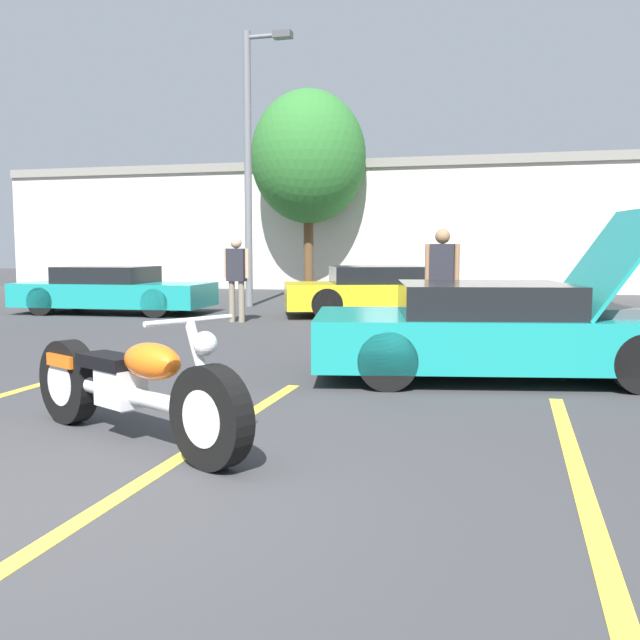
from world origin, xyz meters
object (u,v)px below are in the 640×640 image
at_px(show_car_hood_open, 500,330).
at_px(parked_car_mid_row, 383,292).
at_px(light_pole, 251,156).
at_px(motorcycle, 131,388).
at_px(spectator_by_show_car, 442,275).
at_px(parked_car_left_row, 113,291).
at_px(spectator_near_motorcycle, 236,272).
at_px(tree_background, 308,157).

bearing_deg(show_car_hood_open, parked_car_mid_row, 98.72).
relative_size(light_pole, motorcycle, 2.84).
xyz_separation_m(motorcycle, spectator_by_show_car, (1.67, 6.29, 0.62)).
bearing_deg(show_car_hood_open, spectator_by_show_car, 96.46).
distance_m(light_pole, parked_car_left_row, 4.67).
height_order(motorcycle, parked_car_mid_row, parked_car_mid_row).
bearing_deg(spectator_by_show_car, spectator_near_motorcycle, 154.14).
distance_m(tree_background, parked_car_mid_row, 9.43).
distance_m(tree_background, spectator_near_motorcycle, 10.38).
distance_m(tree_background, spectator_by_show_car, 13.34).
bearing_deg(parked_car_left_row, light_pole, 44.12).
xyz_separation_m(tree_background, parked_car_mid_row, (3.83, -7.70, -3.86)).
xyz_separation_m(light_pole, parked_car_left_row, (-2.32, -2.55, -3.16)).
bearing_deg(parked_car_left_row, show_car_hood_open, -38.49).
xyz_separation_m(motorcycle, show_car_hood_open, (2.57, 3.51, 0.12)).
bearing_deg(show_car_hood_open, parked_car_left_row, 133.56).
bearing_deg(spectator_near_motorcycle, tree_background, 97.68).
bearing_deg(spectator_near_motorcycle, motorcycle, -73.50).
bearing_deg(motorcycle, tree_background, 129.18).
relative_size(tree_background, motorcycle, 2.83).
distance_m(parked_car_mid_row, spectator_near_motorcycle, 3.26).
bearing_deg(show_car_hood_open, motorcycle, -137.75).
xyz_separation_m(light_pole, motorcycle, (3.46, -11.88, -3.25)).
xyz_separation_m(parked_car_left_row, spectator_by_show_car, (7.44, -3.04, 0.52)).
distance_m(parked_car_left_row, parked_car_mid_row, 5.92).
relative_size(parked_car_mid_row, spectator_near_motorcycle, 2.77).
bearing_deg(light_pole, parked_car_left_row, -132.32).
bearing_deg(parked_car_mid_row, motorcycle, -110.11).
relative_size(spectator_near_motorcycle, spectator_by_show_car, 0.95).
bearing_deg(light_pole, parked_car_mid_row, -24.15).
bearing_deg(spectator_by_show_car, show_car_hood_open, -72.03).
relative_size(show_car_hood_open, spectator_by_show_car, 2.51).
bearing_deg(spectator_near_motorcycle, show_car_hood_open, -43.59).
xyz_separation_m(light_pole, spectator_near_motorcycle, (1.00, -3.59, -2.69)).
xyz_separation_m(show_car_hood_open, spectator_near_motorcycle, (-5.03, 4.79, 0.44)).
xyz_separation_m(show_car_hood_open, parked_car_mid_row, (-2.50, 6.80, -0.01)).
relative_size(parked_car_left_row, spectator_by_show_car, 2.50).
relative_size(parked_car_left_row, parked_car_mid_row, 0.95).
bearing_deg(light_pole, motorcycle, -73.77).
distance_m(light_pole, spectator_by_show_car, 8.03).
bearing_deg(parked_car_mid_row, show_car_hood_open, -89.51).
bearing_deg(spectator_by_show_car, motorcycle, -104.83).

